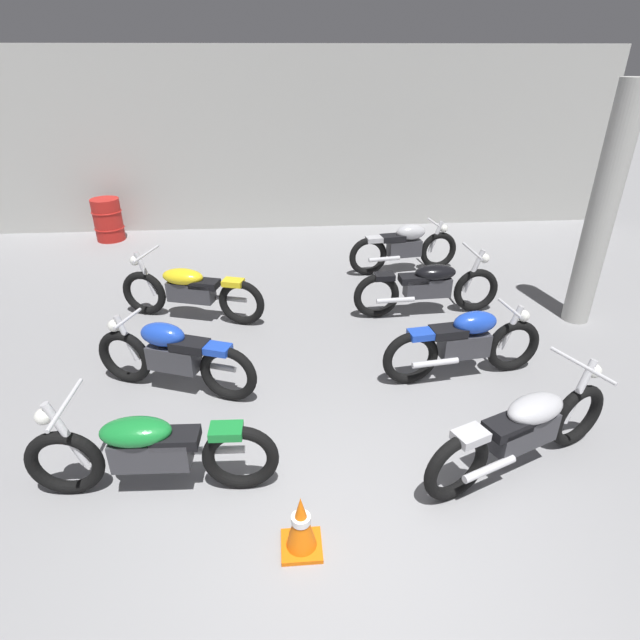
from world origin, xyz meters
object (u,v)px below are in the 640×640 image
motorcycle_left_row_0 (150,450)px  motorcycle_right_row_1 (465,343)px  oil_drum (108,220)px  traffic_cone (301,525)px  motorcycle_left_row_2 (190,290)px  motorcycle_left_row_1 (173,355)px  motorcycle_right_row_3 (405,247)px  support_pillar (602,211)px  motorcycle_right_row_2 (428,286)px  motorcycle_right_row_0 (524,429)px

motorcycle_left_row_0 → motorcycle_right_row_1: (3.28, 1.55, 0.01)m
oil_drum → traffic_cone: 8.54m
motorcycle_left_row_2 → motorcycle_left_row_1: bearing=-87.9°
motorcycle_right_row_1 → motorcycle_right_row_3: 3.31m
motorcycle_left_row_0 → support_pillar: bearing=27.8°
motorcycle_right_row_2 → support_pillar: bearing=-9.1°
motorcycle_left_row_0 → oil_drum: bearing=108.1°
support_pillar → motorcycle_left_row_2: (-5.54, 0.46, -1.15)m
motorcycle_right_row_3 → motorcycle_left_row_1: bearing=-135.5°
motorcycle_left_row_1 → motorcycle_right_row_0: bearing=-24.4°
motorcycle_left_row_1 → motorcycle_right_row_2: size_ratio=0.87×
support_pillar → oil_drum: support_pillar is taller
motorcycle_left_row_1 → motorcycle_right_row_0: (3.37, -1.53, -0.01)m
oil_drum → motorcycle_left_row_1: bearing=-67.9°
support_pillar → motorcycle_left_row_0: (-5.41, -2.86, -1.15)m
motorcycle_right_row_0 → traffic_cone: size_ratio=3.78×
motorcycle_left_row_2 → motorcycle_right_row_0: size_ratio=1.03×
motorcycle_left_row_1 → motorcycle_right_row_3: 4.75m
support_pillar → traffic_cone: bearing=-139.3°
motorcycle_left_row_2 → motorcycle_right_row_2: size_ratio=0.97×
motorcycle_left_row_0 → traffic_cone: (1.25, -0.72, -0.19)m
motorcycle_left_row_1 → motorcycle_right_row_2: (3.35, 1.67, -0.01)m
motorcycle_right_row_0 → motorcycle_right_row_3: bearing=89.7°
motorcycle_right_row_2 → motorcycle_right_row_3: 1.66m
motorcycle_right_row_0 → motorcycle_right_row_3: 4.85m
oil_drum → traffic_cone: (3.56, -7.76, -0.17)m
support_pillar → motorcycle_right_row_3: bearing=136.2°
motorcycle_right_row_3 → oil_drum: motorcycle_right_row_3 is taller
motorcycle_left_row_0 → motorcycle_right_row_2: (3.29, 3.20, 0.00)m
motorcycle_left_row_0 → motorcycle_right_row_0: same height
oil_drum → motorcycle_right_row_0: bearing=-51.4°
traffic_cone → motorcycle_left_row_0: bearing=150.2°
support_pillar → oil_drum: size_ratio=3.76×
motorcycle_right_row_2 → traffic_cone: 4.42m
motorcycle_left_row_1 → oil_drum: bearing=112.1°
motorcycle_right_row_0 → traffic_cone: (-2.05, -0.72, -0.19)m
traffic_cone → motorcycle_left_row_1: bearing=120.4°
motorcycle_left_row_2 → oil_drum: 4.32m
oil_drum → traffic_cone: size_ratio=1.57×
motorcycle_right_row_2 → oil_drum: bearing=145.5°
motorcycle_left_row_2 → oil_drum: motorcycle_left_row_2 is taller
motorcycle_left_row_1 → traffic_cone: motorcycle_left_row_1 is taller
motorcycle_left_row_0 → motorcycle_left_row_2: (-0.13, 3.32, 0.00)m
motorcycle_left_row_2 → motorcycle_right_row_3: 3.78m
motorcycle_left_row_2 → motorcycle_right_row_3: (3.45, 1.54, 0.01)m
motorcycle_left_row_2 → oil_drum: bearing=120.3°
support_pillar → motorcycle_left_row_2: bearing=175.3°
motorcycle_right_row_0 → motorcycle_right_row_2: size_ratio=0.94×
support_pillar → traffic_cone: 5.65m
motorcycle_left_row_1 → oil_drum: (-2.24, 5.52, -0.03)m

